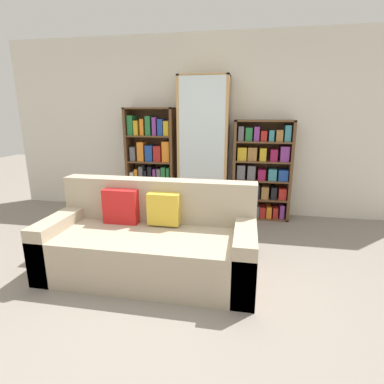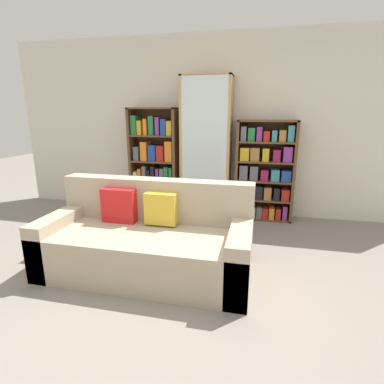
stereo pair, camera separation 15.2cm
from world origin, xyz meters
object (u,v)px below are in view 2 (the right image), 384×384
(bookshelf_left, at_px, (155,163))
(bookshelf_right, at_px, (264,172))
(wine_bottle, at_px, (235,221))
(display_cabinet, at_px, (206,149))
(couch, at_px, (147,242))

(bookshelf_left, relative_size, bookshelf_right, 1.12)
(bookshelf_left, height_order, wine_bottle, bookshelf_left)
(bookshelf_left, xyz_separation_m, display_cabinet, (0.83, -0.02, 0.25))
(couch, bearing_deg, bookshelf_right, 58.78)
(display_cabinet, height_order, bookshelf_right, display_cabinet)
(display_cabinet, relative_size, wine_bottle, 6.05)
(couch, relative_size, display_cabinet, 0.98)
(wine_bottle, bearing_deg, bookshelf_left, 155.70)
(display_cabinet, bearing_deg, wine_bottle, -48.70)
(bookshelf_left, bearing_deg, couch, -72.96)
(bookshelf_left, relative_size, wine_bottle, 4.76)
(display_cabinet, xyz_separation_m, bookshelf_right, (0.88, 0.02, -0.32))
(bookshelf_left, height_order, display_cabinet, display_cabinet)
(display_cabinet, xyz_separation_m, wine_bottle, (0.52, -0.60, -0.89))
(bookshelf_right, bearing_deg, display_cabinet, -179.01)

